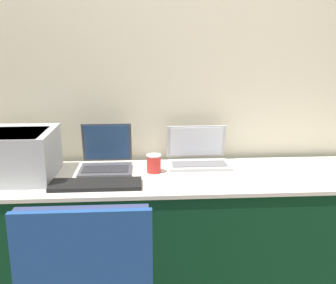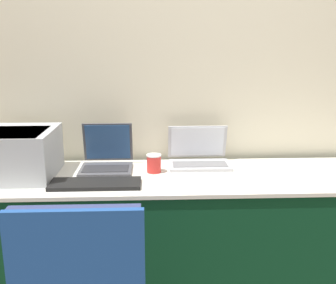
{
  "view_description": "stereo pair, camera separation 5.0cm",
  "coord_description": "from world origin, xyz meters",
  "px_view_note": "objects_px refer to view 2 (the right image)",
  "views": [
    {
      "loc": [
        -0.29,
        -1.74,
        1.46
      ],
      "look_at": [
        -0.15,
        0.32,
        0.95
      ],
      "focal_mm": 42.0,
      "sensor_mm": 36.0,
      "label": 1
    },
    {
      "loc": [
        -0.24,
        -1.75,
        1.46
      ],
      "look_at": [
        -0.15,
        0.32,
        0.95
      ],
      "focal_mm": 42.0,
      "sensor_mm": 36.0,
      "label": 2
    }
  ],
  "objects_px": {
    "laptop_right": "(199,156)",
    "coffee_cup": "(154,163)",
    "laptop_left": "(107,159)",
    "external_keyboard": "(95,184)",
    "printer": "(18,152)"
  },
  "relations": [
    {
      "from": "external_keyboard",
      "to": "coffee_cup",
      "type": "xyz_separation_m",
      "value": [
        0.3,
        0.21,
        0.04
      ]
    },
    {
      "from": "printer",
      "to": "laptop_right",
      "type": "xyz_separation_m",
      "value": [
        0.99,
        0.17,
        -0.09
      ]
    },
    {
      "from": "laptop_right",
      "to": "printer",
      "type": "bearing_deg",
      "value": -170.38
    },
    {
      "from": "laptop_right",
      "to": "external_keyboard",
      "type": "bearing_deg",
      "value": -148.83
    },
    {
      "from": "laptop_right",
      "to": "external_keyboard",
      "type": "xyz_separation_m",
      "value": [
        -0.56,
        -0.34,
        -0.04
      ]
    },
    {
      "from": "laptop_right",
      "to": "external_keyboard",
      "type": "height_order",
      "value": "laptop_right"
    },
    {
      "from": "laptop_right",
      "to": "external_keyboard",
      "type": "relative_size",
      "value": 0.78
    },
    {
      "from": "laptop_left",
      "to": "laptop_right",
      "type": "relative_size",
      "value": 0.81
    },
    {
      "from": "printer",
      "to": "external_keyboard",
      "type": "relative_size",
      "value": 0.91
    },
    {
      "from": "printer",
      "to": "external_keyboard",
      "type": "xyz_separation_m",
      "value": [
        0.43,
        -0.17,
        -0.13
      ]
    },
    {
      "from": "printer",
      "to": "coffee_cup",
      "type": "distance_m",
      "value": 0.73
    },
    {
      "from": "laptop_left",
      "to": "external_keyboard",
      "type": "distance_m",
      "value": 0.29
    },
    {
      "from": "laptop_right",
      "to": "coffee_cup",
      "type": "xyz_separation_m",
      "value": [
        -0.27,
        -0.14,
        0.0
      ]
    },
    {
      "from": "printer",
      "to": "laptop_left",
      "type": "height_order",
      "value": "printer"
    },
    {
      "from": "laptop_right",
      "to": "coffee_cup",
      "type": "height_order",
      "value": "laptop_right"
    }
  ]
}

